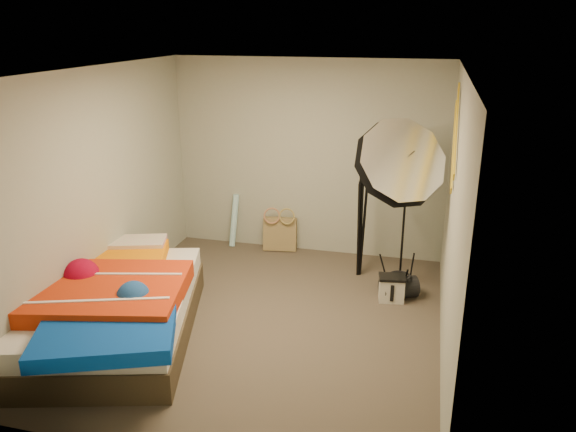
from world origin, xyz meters
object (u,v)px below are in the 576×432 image
(photo_umbrella, at_px, (398,165))
(camera_case, at_px, (391,289))
(duffel_bag, at_px, (399,287))
(bed, at_px, (110,306))
(camera_tripod, at_px, (361,218))
(tote_bag, at_px, (280,234))
(wrapping_roll, at_px, (234,220))

(photo_umbrella, bearing_deg, camera_case, -81.74)
(duffel_bag, height_order, bed, bed)
(photo_umbrella, bearing_deg, camera_tripod, 136.79)
(photo_umbrella, height_order, camera_tripod, photo_umbrella)
(bed, bearing_deg, tote_bag, 68.31)
(bed, xyz_separation_m, photo_umbrella, (2.54, 1.61, 1.17))
(wrapping_roll, xyz_separation_m, camera_tripod, (1.78, -0.53, 0.38))
(tote_bag, bearing_deg, bed, -119.84)
(camera_case, distance_m, camera_tripod, 0.94)
(camera_case, height_order, duffel_bag, camera_case)
(duffel_bag, distance_m, photo_umbrella, 1.37)
(wrapping_roll, xyz_separation_m, photo_umbrella, (2.18, -0.92, 1.13))
(camera_case, distance_m, bed, 2.94)
(camera_case, bearing_deg, tote_bag, 136.55)
(camera_case, height_order, photo_umbrella, photo_umbrella)
(camera_case, height_order, camera_tripod, camera_tripod)
(tote_bag, distance_m, wrapping_roll, 0.66)
(bed, distance_m, photo_umbrella, 3.23)
(bed, height_order, photo_umbrella, photo_umbrella)
(bed, distance_m, camera_tripod, 2.95)
(camera_case, distance_m, photo_umbrella, 1.37)
(wrapping_roll, bearing_deg, camera_tripod, -16.71)
(tote_bag, relative_size, camera_tripod, 0.35)
(camera_case, bearing_deg, bed, -159.20)
(wrapping_roll, height_order, photo_umbrella, photo_umbrella)
(tote_bag, distance_m, photo_umbrella, 2.19)
(tote_bag, xyz_separation_m, bed, (-1.01, -2.53, 0.10))
(duffel_bag, bearing_deg, photo_umbrella, 108.29)
(tote_bag, relative_size, camera_case, 1.65)
(camera_tripod, bearing_deg, bed, -136.93)
(tote_bag, height_order, duffel_bag, tote_bag)
(tote_bag, distance_m, camera_tripod, 1.35)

